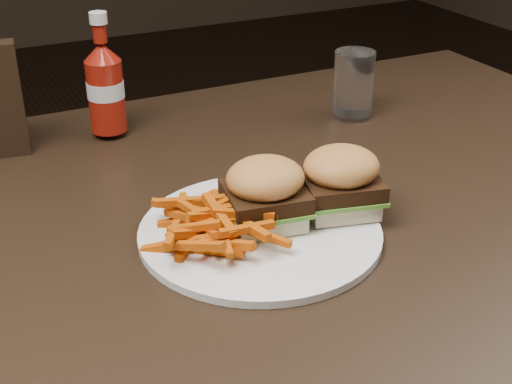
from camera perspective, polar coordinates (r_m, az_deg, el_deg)
name	(u,v)px	position (r m, az deg, el deg)	size (l,w,h in m)	color
dining_table	(273,212)	(0.87, 1.34, -1.60)	(1.20, 0.80, 0.04)	black
plate	(260,232)	(0.78, 0.32, -3.22)	(0.27, 0.27, 0.01)	white
sandwich_half_a	(265,215)	(0.78, 0.73, -1.83)	(0.08, 0.07, 0.02)	beige
sandwich_half_b	(339,202)	(0.81, 6.69, -0.81)	(0.08, 0.07, 0.02)	beige
fries_pile	(215,220)	(0.75, -3.31, -2.28)	(0.11, 0.11, 0.05)	#B1380A
ketchup_bottle	(106,96)	(1.04, -11.90, 7.53)	(0.05, 0.05, 0.10)	maroon
tumbler	(354,82)	(1.09, 7.81, 8.68)	(0.06, 0.06, 0.10)	white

